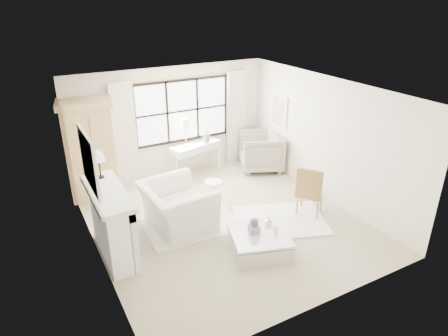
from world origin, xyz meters
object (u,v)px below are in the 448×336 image
Objects in this scene: club_armchair at (177,207)px; coffee_table at (259,243)px; armoire at (91,150)px; console_table at (196,159)px.

club_armchair is 1.10× the size of coffee_table.
coffee_table is at bearing -149.94° from club_armchair.
armoire reaches higher than console_table.
club_armchair is at bearing 141.30° from coffee_table.
armoire is 1.78× the size of coffee_table.
club_armchair reaches higher than coffee_table.
coffee_table is at bearing -49.32° from armoire.
armoire is at bearing 24.92° from club_armchair.
armoire is at bearing 167.98° from console_table.
club_armchair is at bearing -136.36° from console_table.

